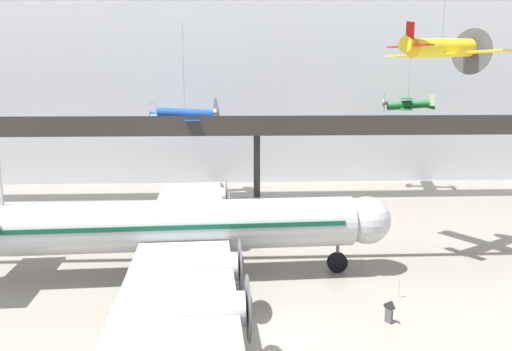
{
  "coord_description": "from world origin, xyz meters",
  "views": [
    {
      "loc": [
        -2.73,
        -22.12,
        12.06
      ],
      "look_at": [
        -1.19,
        8.49,
        6.31
      ],
      "focal_mm": 35.0,
      "sensor_mm": 36.0,
      "label": 1
    }
  ],
  "objects": [
    {
      "name": "mezzanine_walkway",
      "position": [
        0.0,
        29.17,
        7.15
      ],
      "size": [
        110.0,
        3.2,
        8.77
      ],
      "color": "#2D2B28",
      "rests_on": "ground"
    },
    {
      "name": "info_sign_pedestal",
      "position": [
        5.21,
        1.09,
        0.46
      ],
      "size": [
        0.46,
        0.67,
        1.24
      ],
      "rotation": [
        0.0,
        0.0,
        0.58
      ],
      "color": "#4C4C51",
      "rests_on": "ground"
    },
    {
      "name": "suspended_plane_blue_trainer",
      "position": [
        -7.62,
        31.32,
        8.69
      ],
      "size": [
        7.51,
        9.11,
        10.84
      ],
      "rotation": [
        0.0,
        0.0,
        0.18
      ],
      "color": "#1E4CAD"
    },
    {
      "name": "airliner_silver_main",
      "position": [
        -6.49,
        7.52,
        3.34
      ],
      "size": [
        28.24,
        31.98,
        9.29
      ],
      "rotation": [
        0.0,
        0.0,
        0.05
      ],
      "color": "#B7BABF",
      "rests_on": "ground"
    },
    {
      "name": "stanchion_barrier",
      "position": [
        6.68,
        3.96,
        0.33
      ],
      "size": [
        0.36,
        0.36,
        1.08
      ],
      "color": "#B2B5BA",
      "rests_on": "ground"
    },
    {
      "name": "ground_plane",
      "position": [
        0.0,
        0.0,
        0.0
      ],
      "size": [
        260.0,
        260.0,
        0.0
      ],
      "primitive_type": "plane",
      "color": "gray"
    },
    {
      "name": "hangar_back_wall",
      "position": [
        0.0,
        39.28,
        12.16
      ],
      "size": [
        140.0,
        3.0,
        24.33
      ],
      "color": "silver",
      "rests_on": "ground"
    },
    {
      "name": "suspended_plane_green_biplane",
      "position": [
        16.7,
        32.22,
        9.67
      ],
      "size": [
        5.75,
        6.84,
        9.57
      ],
      "rotation": [
        0.0,
        0.0,
        2.87
      ],
      "color": "#1E6B33"
    },
    {
      "name": "suspended_plane_yellow_lowwing",
      "position": [
        10.79,
        10.02,
        14.19
      ],
      "size": [
        7.3,
        8.1,
        5.77
      ],
      "rotation": [
        0.0,
        0.0,
        0.53
      ],
      "color": "yellow"
    }
  ]
}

